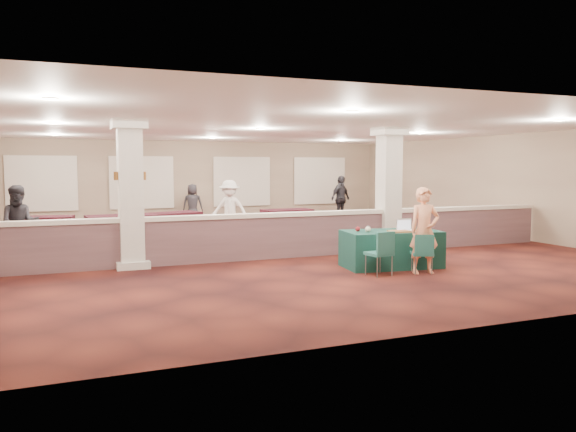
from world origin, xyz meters
name	(u,v)px	position (x,y,z in m)	size (l,w,h in m)	color
ground	(261,249)	(0.00, 0.00, 0.00)	(16.00, 16.00, 0.00)	#4F1B13
wall_back	(193,182)	(0.00, 8.00, 1.60)	(16.00, 0.04, 3.20)	#7F6A58
wall_front	(461,212)	(0.00, -8.00, 1.60)	(16.00, 0.04, 3.20)	#7F6A58
wall_right	(498,186)	(8.00, 0.00, 1.60)	(0.04, 16.00, 3.20)	#7F6A58
ceiling	(260,128)	(0.00, 0.00, 3.20)	(16.00, 16.00, 0.02)	white
partition_wall	(281,235)	(0.00, -1.50, 0.57)	(15.60, 0.28, 1.10)	#52373D
column_left	(130,193)	(-3.50, -1.50, 1.64)	(0.72, 0.72, 3.20)	silver
column_right	(389,188)	(3.00, -1.50, 1.64)	(0.72, 0.72, 3.20)	silver
sconce_left	(117,176)	(-3.78, -1.50, 2.00)	(0.12, 0.12, 0.18)	brown
sconce_right	(143,176)	(-3.22, -1.50, 2.00)	(0.12, 0.12, 0.18)	brown
near_table	(391,249)	(1.78, -3.57, 0.40)	(2.08, 1.04, 0.80)	#0D3126
conf_chair_main	(423,250)	(1.96, -4.48, 0.48)	(0.53, 0.53, 0.82)	#226357
conf_chair_side	(382,250)	(1.03, -4.39, 0.54)	(0.51, 0.51, 0.91)	#226357
woman	(424,231)	(2.00, -4.45, 0.89)	(0.64, 0.43, 1.78)	#FF9B6E
far_table_front_left	(121,228)	(-3.28, 3.00, 0.39)	(1.94, 0.97, 0.79)	black
far_table_front_center	(297,225)	(2.00, 2.24, 0.37)	(1.82, 0.91, 0.74)	black
far_table_front_right	(384,226)	(4.23, 0.68, 0.39)	(1.91, 0.95, 0.77)	black
far_table_back_left	(42,229)	(-5.44, 4.16, 0.36)	(1.78, 0.89, 0.72)	black
far_table_back_center	(172,224)	(-1.58, 4.14, 0.36)	(1.80, 0.90, 0.73)	black
far_table_back_right	(287,219)	(2.50, 4.30, 0.35)	(1.73, 0.87, 0.70)	black
attendee_a	(20,224)	(-5.79, 0.20, 0.89)	(0.85, 0.47, 1.78)	black
attendee_b	(230,208)	(0.02, 3.00, 0.89)	(1.14, 0.52, 1.78)	white
attendee_c	(341,199)	(5.51, 6.00, 0.92)	(1.08, 0.52, 1.85)	black
attendee_d	(193,204)	(-0.27, 7.00, 0.78)	(0.77, 0.41, 1.56)	black
laptop_base	(406,230)	(2.10, -3.67, 0.81)	(0.36, 0.25, 0.02)	silver
laptop_screen	(404,224)	(2.11, -3.54, 0.94)	(0.36, 0.01, 0.24)	silver
screen_glow	(404,224)	(2.11, -3.55, 0.92)	(0.33, 0.00, 0.21)	silver
knitting	(399,231)	(1.80, -3.85, 0.82)	(0.44, 0.33, 0.03)	orange
yarn_cream	(368,229)	(1.17, -3.60, 0.86)	(0.12, 0.12, 0.12)	beige
yarn_red	(358,229)	(1.03, -3.41, 0.85)	(0.11, 0.11, 0.11)	maroon
yarn_grey	(368,228)	(1.31, -3.37, 0.86)	(0.11, 0.11, 0.11)	#525157
scissors	(428,231)	(2.45, -3.97, 0.81)	(0.13, 0.03, 0.01)	red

